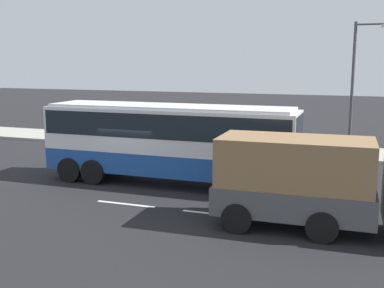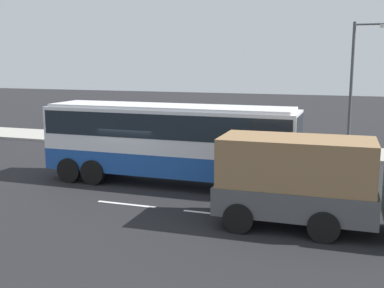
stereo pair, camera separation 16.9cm
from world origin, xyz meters
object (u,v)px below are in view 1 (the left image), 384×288
Objects in this scene: street_lamp at (356,81)px; cargo_truck at (326,182)px; pedestrian_near_curb at (267,134)px; coach_bus at (169,136)px.

cargo_truck is at bearing -93.08° from street_lamp.
street_lamp is at bearing 85.66° from cargo_truck.
pedestrian_near_curb is (-4.25, 12.88, -0.54)m from cargo_truck.
coach_bus is 7.80m from cargo_truck.
street_lamp reaches higher than coach_bus.
street_lamp is (0.62, 11.55, 2.72)m from cargo_truck.
coach_bus is at bearing 150.49° from cargo_truck.
street_lamp is at bearing -109.72° from pedestrian_near_curb.
cargo_truck is 13.58m from pedestrian_near_curb.
coach_bus is 7.15× the size of pedestrian_near_curb.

